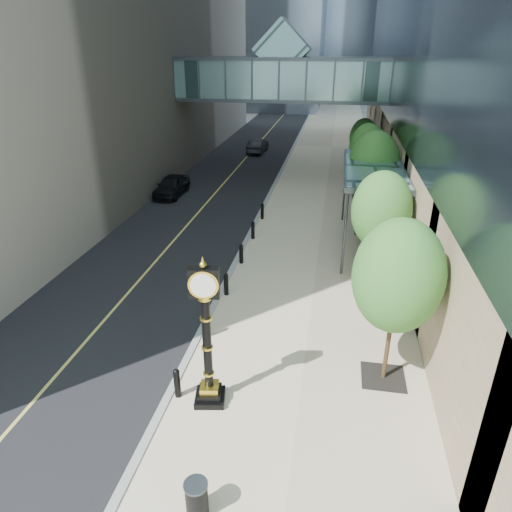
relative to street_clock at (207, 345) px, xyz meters
The scene contains 13 objects.
ground 2.87m from the street_clock, 30.74° to the right, with size 320.00×320.00×0.00m, color gray.
road 39.42m from the street_clock, 97.77° to the left, with size 8.00×180.00×0.02m, color black.
sidewalk 39.15m from the street_clock, 86.07° to the left, with size 8.00×180.00×0.06m, color beige.
curb 39.08m from the street_clock, 91.94° to the left, with size 0.25×180.00×0.07m, color gray.
skywalk 27.61m from the street_clock, 92.80° to the left, with size 17.00×4.20×5.80m.
entrance_canopy 14.14m from the street_clock, 68.35° to the left, with size 3.00×8.00×4.38m.
bollard_row 8.22m from the street_clock, 97.26° to the left, with size 0.20×16.20×0.90m.
street_trees 14.75m from the street_clock, 68.90° to the left, with size 2.80×28.45×5.75m.
street_clock is the anchor object (origin of this frame).
trash_bin 4.03m from the street_clock, 79.17° to the right, with size 0.52×0.52×0.90m, color black.
pedestrian 8.99m from the street_clock, 54.52° to the left, with size 0.59×0.39×1.63m, color beige.
car_near 21.53m from the street_clock, 112.58° to the left, with size 1.68×4.17×1.42m, color black.
car_far 35.37m from the street_clock, 97.52° to the left, with size 1.43×4.11×1.36m, color black.
Camera 1 is at (1.58, -9.36, 9.92)m, focal length 32.00 mm.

